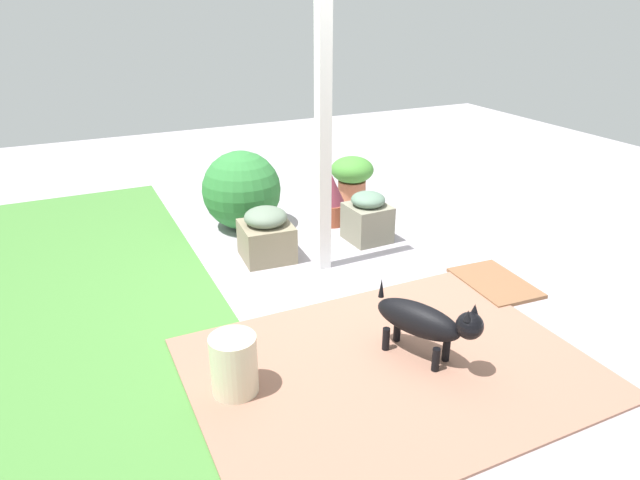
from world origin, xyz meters
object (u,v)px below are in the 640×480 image
Objects in this scene: terracotta_pot_spiky at (331,200)px; doormat at (495,283)px; porch_pillar at (323,144)px; stone_planter_mid at (266,235)px; terracotta_pot_broad at (352,175)px; stone_planter_nearest at (367,218)px; ceramic_urn at (234,366)px; round_shrub at (242,190)px; dog at (425,321)px.

doormat is at bearing -161.05° from terracotta_pot_spiky.
stone_planter_mid is (0.36, 0.37, -0.83)m from porch_pillar.
terracotta_pot_broad is at bearing 2.17° from doormat.
ceramic_urn is at bearing 132.02° from stone_planter_nearest.
porch_pillar is 1.37m from round_shrub.
terracotta_pot_spiky is 1.85m from doormat.
dog is at bearing 160.20° from terracotta_pot_broad.
terracotta_pot_spiky is (0.50, -0.87, 0.02)m from stone_planter_mid.
terracotta_pot_spiky is at bearing 18.95° from doormat.
ceramic_urn is (-2.65, 2.19, -0.11)m from terracotta_pot_broad.
porch_pillar is 1.28m from terracotta_pot_spiky.
stone_planter_nearest is 0.62× the size of round_shrub.
porch_pillar is 3.11× the size of doormat.
dog is (-2.33, 0.51, 0.04)m from terracotta_pot_spiky.
ceramic_urn is at bearing 153.82° from stone_planter_mid.
terracotta_pot_broad is 0.73× the size of doormat.
dog reaches higher than ceramic_urn.
stone_planter_nearest is at bearing 159.13° from terracotta_pot_broad.
stone_planter_mid is 0.61× the size of round_shrub.
round_shrub is 2.50m from doormat.
porch_pillar is 2.77× the size of round_shrub.
doormat is (0.40, -2.27, -0.17)m from ceramic_urn.
round_shrub is 2.64m from dog.
round_shrub is at bearing 70.69° from terracotta_pot_spiky.
porch_pillar is 1.66m from dog.
terracotta_pot_spiky reaches higher than stone_planter_mid.
round_shrub is at bearing 49.27° from stone_planter_nearest.
terracotta_pot_spiky reaches higher than dog.
ceramic_urn is (-1.64, 0.81, -0.03)m from stone_planter_mid.
doormat is at bearing -177.83° from terracotta_pot_broad.
porch_pillar reaches higher than stone_planter_nearest.
porch_pillar is at bearing -164.32° from round_shrub.
terracotta_pot_broad is at bearing -20.87° from stone_planter_nearest.
stone_planter_nearest is 0.91× the size of terracotta_pot_spiky.
dog is 1.29m from doormat.
stone_planter_mid is 0.68× the size of dog.
round_shrub reaches higher than terracotta_pot_broad.
stone_planter_nearest is 0.54m from terracotta_pot_spiky.
terracotta_pot_spiky is (-0.51, 0.51, -0.05)m from terracotta_pot_broad.
stone_planter_mid is at bearing 45.25° from porch_pillar.
doormat is (-2.25, -0.09, -0.28)m from terracotta_pot_broad.
stone_planter_mid is at bearing 88.46° from stone_planter_nearest.
ceramic_urn is at bearing 160.66° from round_shrub.
terracotta_pot_broad is at bearing -80.48° from round_shrub.
stone_planter_nearest is 0.95× the size of terracotta_pot_broad.
doormat is (-1.24, -1.47, -0.21)m from stone_planter_mid.
ceramic_urn is at bearing 80.53° from dog.
terracotta_pot_spiky is 0.76× the size of doormat.
porch_pillar is 4.25× the size of terracotta_pot_broad.
terracotta_pot_broad is at bearing -39.53° from ceramic_urn.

